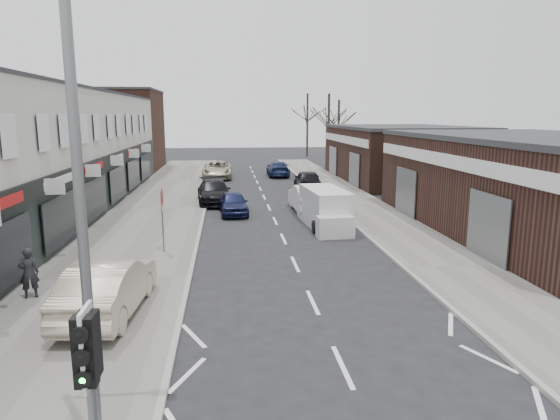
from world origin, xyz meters
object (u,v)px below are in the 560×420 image
object	(u,v)px
pedestrian	(29,273)
parked_car_left_c	(217,170)
parked_car_right_b	(308,180)
parked_car_left_a	(234,203)
traffic_light	(89,366)
white_van	(326,209)
parked_car_left_b	(214,192)
parked_car_right_a	(308,198)
warning_sign	(163,202)
street_lamp	(91,187)
sedan_on_pavement	(108,287)
parked_car_right_c	(278,169)

from	to	relation	value
pedestrian	parked_car_left_c	distance (m)	30.37
parked_car_right_b	parked_car_left_a	bearing A→B (deg)	59.83
traffic_light	white_van	distance (m)	19.58
parked_car_left_b	parked_car_right_a	world-z (taller)	parked_car_right_a
warning_sign	parked_car_right_a	xyz separation A→B (m)	(7.36, 8.40, -1.38)
street_lamp	parked_car_right_b	xyz separation A→B (m)	(8.03, 29.47, -3.83)
white_van	parked_car_left_b	xyz separation A→B (m)	(-5.83, 7.70, -0.18)
sedan_on_pavement	pedestrian	bearing A→B (deg)	-24.95
traffic_light	street_lamp	size ratio (longest dim) A/B	0.39
sedan_on_pavement	parked_car_right_a	bearing A→B (deg)	-113.83
parked_car_left_c	parked_car_right_c	world-z (taller)	parked_car_left_c
parked_car_left_a	traffic_light	bearing A→B (deg)	-98.52
parked_car_left_a	pedestrian	bearing A→B (deg)	-118.92
warning_sign	parked_car_left_b	distance (m)	12.19
parked_car_left_a	parked_car_left_c	bearing A→B (deg)	91.24
warning_sign	pedestrian	size ratio (longest dim) A/B	1.71
parked_car_left_c	parked_car_right_a	bearing A→B (deg)	-70.32
street_lamp	parked_car_right_b	world-z (taller)	street_lamp
traffic_light	parked_car_left_c	world-z (taller)	traffic_light
warning_sign	parked_car_right_b	distance (m)	18.84
white_van	parked_car_left_b	world-z (taller)	white_van
street_lamp	parked_car_right_a	size ratio (longest dim) A/B	1.61
sedan_on_pavement	parked_car_left_b	world-z (taller)	sedan_on_pavement
sedan_on_pavement	warning_sign	bearing A→B (deg)	-92.00
sedan_on_pavement	parked_car_left_a	size ratio (longest dim) A/B	1.24
parked_car_right_c	traffic_light	bearing A→B (deg)	81.41
parked_car_left_a	parked_car_right_c	size ratio (longest dim) A/B	0.80
warning_sign	parked_car_right_b	xyz separation A→B (m)	(8.66, 16.67, -1.41)
street_lamp	sedan_on_pavement	bearing A→B (deg)	102.63
traffic_light	pedestrian	bearing A→B (deg)	115.08
pedestrian	sedan_on_pavement	bearing A→B (deg)	130.58
traffic_light	parked_car_right_c	world-z (taller)	traffic_light
parked_car_right_a	parked_car_left_a	bearing A→B (deg)	1.91
street_lamp	sedan_on_pavement	distance (m)	7.43
street_lamp	parked_car_right_c	distance (m)	39.56
warning_sign	parked_car_right_c	distance (m)	27.05
parked_car_left_c	parked_car_left_b	bearing A→B (deg)	-89.02
parked_car_left_b	parked_car_left_c	size ratio (longest dim) A/B	0.92
white_van	parked_car_left_b	distance (m)	9.66
sedan_on_pavement	parked_car_right_a	distance (m)	16.99
white_van	warning_sign	bearing A→B (deg)	-155.11
street_lamp	pedestrian	xyz separation A→B (m)	(-4.10, 7.82, -3.71)
parked_car_left_a	street_lamp	bearing A→B (deg)	-99.18
parked_car_left_b	parked_car_left_c	distance (m)	12.97
pedestrian	traffic_light	bearing A→B (deg)	95.37
parked_car_right_c	sedan_on_pavement	bearing A→B (deg)	76.73
sedan_on_pavement	parked_car_left_b	distance (m)	18.66
parked_car_left_a	parked_car_right_c	distance (m)	18.36
pedestrian	warning_sign	bearing A→B (deg)	-144.57
parked_car_left_b	parked_car_left_c	xyz separation A→B (m)	(0.00, 12.97, 0.03)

